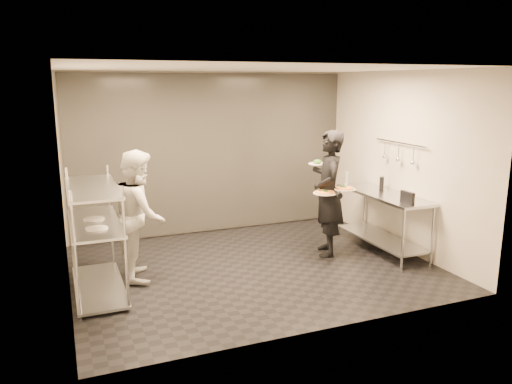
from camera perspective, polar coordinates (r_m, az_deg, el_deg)
name	(u,v)px	position (r m, az deg, el deg)	size (l,w,h in m)	color
room_shell	(227,160)	(8.01, -3.32, 3.66)	(5.00, 4.00, 2.80)	black
pass_rack	(95,233)	(6.60, -17.88, -4.47)	(0.60, 1.60, 1.50)	#B0B2B7
prep_counter	(382,211)	(8.12, 14.26, -2.16)	(0.60, 1.80, 0.92)	#B0B2B7
utensil_rail	(399,153)	(8.09, 16.03, 4.34)	(0.07, 1.20, 0.31)	#B0B2B7
waiter	(329,193)	(7.68, 8.29, -0.16)	(0.70, 0.46, 1.92)	black
chef	(140,214)	(6.90, -13.16, -2.52)	(0.85, 0.66, 1.75)	beige
pizza_plate_near	(325,193)	(7.43, 7.89, -0.06)	(0.35, 0.35, 0.05)	white
pizza_plate_far	(345,189)	(7.56, 10.11, 0.40)	(0.32, 0.32, 0.05)	white
salad_plate	(318,163)	(7.82, 7.05, 3.35)	(0.28, 0.28, 0.07)	white
pos_monitor	(407,198)	(7.41, 16.91, -0.64)	(0.05, 0.25, 0.18)	black
bottle_green	(347,178)	(8.58, 10.33, 1.56)	(0.06, 0.06, 0.22)	gray
bottle_clear	(382,182)	(8.35, 14.21, 1.08)	(0.06, 0.06, 0.22)	gray
bottle_dark	(382,184)	(8.15, 14.15, 0.87)	(0.07, 0.07, 0.23)	black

